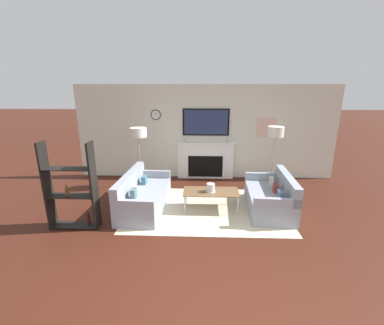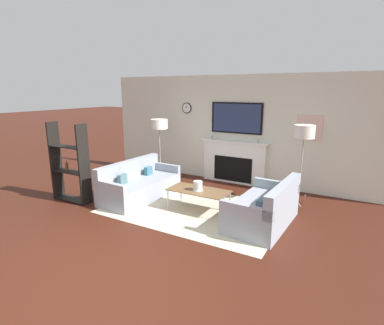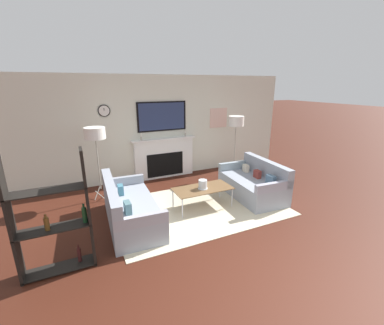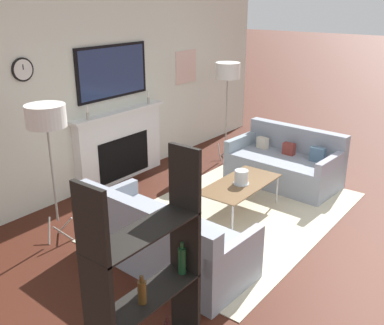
% 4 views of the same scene
% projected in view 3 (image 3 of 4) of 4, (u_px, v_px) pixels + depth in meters
% --- Properties ---
extents(ground_plane, '(60.00, 60.00, 0.00)m').
position_uv_depth(ground_plane, '(290.00, 294.00, 3.15)').
color(ground_plane, '#3E1A10').
extents(fireplace_wall, '(7.50, 0.28, 2.70)m').
position_uv_depth(fireplace_wall, '(162.00, 132.00, 6.86)').
color(fireplace_wall, silver).
rests_on(fireplace_wall, ground_plane).
extents(area_rug, '(3.42, 2.29, 0.01)m').
position_uv_depth(area_rug, '(198.00, 207.00, 5.34)').
color(area_rug, beige).
rests_on(area_rug, ground_plane).
extents(couch_left, '(0.92, 1.92, 0.80)m').
position_uv_depth(couch_left, '(129.00, 209.00, 4.69)').
color(couch_left, '#8E95A1').
rests_on(couch_left, ground_plane).
extents(couch_right, '(0.97, 1.65, 0.82)m').
position_uv_depth(couch_right, '(254.00, 184.00, 5.83)').
color(couch_right, '#8E95A1').
rests_on(couch_right, ground_plane).
extents(coffee_table, '(1.20, 0.58, 0.43)m').
position_uv_depth(coffee_table, '(203.00, 189.00, 5.25)').
color(coffee_table, brown).
rests_on(coffee_table, ground_plane).
extents(hurricane_candle, '(0.20, 0.20, 0.19)m').
position_uv_depth(hurricane_candle, '(203.00, 185.00, 5.20)').
color(hurricane_candle, silver).
rests_on(hurricane_candle, coffee_table).
extents(floor_lamp_left, '(0.43, 0.43, 1.62)m').
position_uv_depth(floor_lamp_left, '(95.00, 134.00, 5.32)').
color(floor_lamp_left, '#9E998E').
rests_on(floor_lamp_left, ground_plane).
extents(floor_lamp_right, '(0.41, 0.41, 1.67)m').
position_uv_depth(floor_lamp_right, '(236.00, 122.00, 6.74)').
color(floor_lamp_right, '#9E998E').
rests_on(floor_lamp_right, ground_plane).
extents(shelf_unit, '(0.93, 0.28, 1.68)m').
position_uv_depth(shelf_unit, '(53.00, 220.00, 3.34)').
color(shelf_unit, black).
rests_on(shelf_unit, ground_plane).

